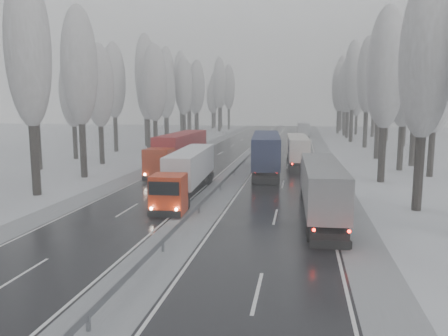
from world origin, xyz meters
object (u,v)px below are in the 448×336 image
(truck_cream_box, at_px, (297,148))
(truck_red_red, at_px, (179,149))
(box_truck_distant, at_px, (304,129))
(truck_red_white, at_px, (188,170))
(truck_grey_tarp, at_px, (321,184))
(truck_blue_box, at_px, (266,151))

(truck_cream_box, relative_size, truck_red_red, 0.87)
(truck_cream_box, relative_size, box_truck_distant, 1.71)
(truck_cream_box, bearing_deg, truck_red_white, -117.21)
(box_truck_distant, bearing_deg, truck_red_red, -106.32)
(truck_grey_tarp, xyz_separation_m, box_truck_distant, (-0.92, 73.13, -0.62))
(truck_red_red, bearing_deg, box_truck_distant, 77.02)
(truck_cream_box, distance_m, truck_red_white, 21.27)
(truck_red_white, bearing_deg, truck_red_red, 106.14)
(box_truck_distant, bearing_deg, truck_cream_box, -93.43)
(truck_grey_tarp, bearing_deg, truck_blue_box, 104.76)
(box_truck_distant, height_order, truck_red_red, truck_red_red)
(truck_red_white, height_order, truck_red_red, truck_red_red)
(box_truck_distant, bearing_deg, truck_blue_box, -96.57)
(truck_cream_box, distance_m, truck_red_red, 14.77)
(truck_red_white, distance_m, truck_red_red, 13.06)
(truck_red_red, bearing_deg, truck_cream_box, 29.73)
(truck_cream_box, xyz_separation_m, box_truck_distant, (0.93, 48.63, -0.55))
(box_truck_distant, relative_size, truck_red_white, 0.59)
(truck_cream_box, height_order, box_truck_distant, truck_cream_box)
(truck_grey_tarp, distance_m, truck_blue_box, 17.83)
(truck_blue_box, bearing_deg, box_truck_distant, 81.23)
(truck_grey_tarp, height_order, truck_red_white, truck_grey_tarp)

